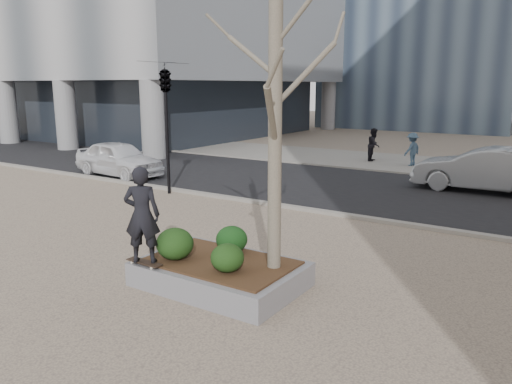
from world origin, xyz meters
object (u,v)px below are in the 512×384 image
Objects in this scene: skateboard at (144,263)px; police_car at (119,159)px; planter at (220,274)px; skateboarder at (142,215)px.

skateboard is 12.34m from police_car.
police_car is (-10.59, 7.00, 0.52)m from planter.
skateboarder reaches higher than skateboard.
skateboard is 0.43× the size of skateboarder.
skateboard is at bearing -141.34° from planter.
skateboarder is 0.42× the size of police_car.
planter is 1.67× the size of skateboarder.
planter is 0.71× the size of police_car.
planter is 3.85× the size of skateboard.
police_car is (-9.49, 7.88, 0.26)m from skateboard.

